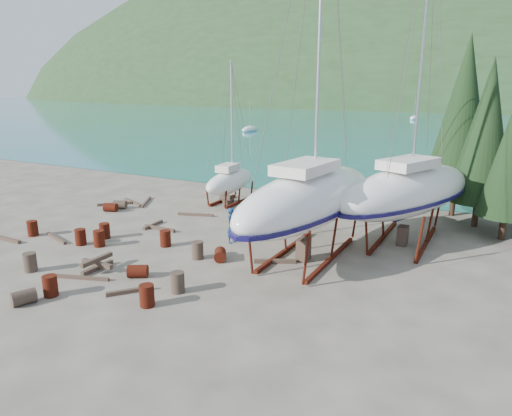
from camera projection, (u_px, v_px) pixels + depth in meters
The scene contains 47 objects.
ground at pixel (192, 253), 23.53m from camera, with size 600.00×600.00×0.00m, color #564F44.
bay_water at pixel (484, 101), 291.49m from camera, with size 700.00×700.00×0.00m, color teal.
far_hill at pixel (485, 101), 295.75m from camera, with size 800.00×360.00×110.00m, color #21361B.
far_house_left at pixel (329, 99), 211.95m from camera, with size 6.60×5.60×5.60m.
far_house_center at pixel (419, 100), 193.59m from camera, with size 6.60×5.60×5.60m.
cypress_near_right at pixel (486, 131), 26.51m from camera, with size 3.60×3.60×10.00m.
cypress_back_left at pixel (463, 114), 28.68m from camera, with size 4.14×4.14×11.50m.
moored_boat_left at pixel (250, 129), 88.24m from camera, with size 2.00×5.00×6.05m.
moored_boat_mid at pixel (484, 130), 86.89m from camera, with size 2.00×5.00×6.05m.
moored_boat_far at pixel (414, 118), 120.67m from camera, with size 2.00×5.00×6.05m.
large_sailboat_near at pixel (309, 198), 22.24m from camera, with size 4.78×12.28×18.85m.
large_sailboat_far at pixel (408, 190), 24.44m from camera, with size 7.14×11.69×17.83m.
small_sailboat_shore at pixel (230, 181), 33.27m from camera, with size 2.39×6.39×10.04m.
worker at pixel (232, 225), 24.82m from camera, with size 0.71×0.47×1.96m, color navy.
drum_0 at pixel (33, 228), 26.10m from camera, with size 0.58×0.58×0.88m, color #612010.
drum_1 at pixel (24, 297), 17.88m from camera, with size 0.58×0.58×0.88m, color #2D2823.
drum_2 at pixel (111, 207), 31.24m from camera, with size 0.58×0.58×0.88m, color #612010.
drum_3 at pixel (50, 286), 18.54m from camera, with size 0.58×0.58×0.88m, color #612010.
drum_4 at pixel (262, 195), 34.90m from camera, with size 0.58×0.58×0.88m, color #612010.
drum_5 at pixel (198, 250), 22.60m from camera, with size 0.58×0.58×0.88m, color #2D2823.
drum_6 at pixel (220, 255), 22.40m from camera, with size 0.58×0.58×0.88m, color #612010.
drum_7 at pixel (147, 296), 17.67m from camera, with size 0.58×0.58×0.88m, color #612010.
drum_8 at pixel (105, 231), 25.64m from camera, with size 0.58×0.58×0.88m, color #612010.
drum_9 at pixel (226, 199), 33.71m from camera, with size 0.58×0.58×0.88m, color #2D2823.
drum_10 at pixel (99, 238), 24.35m from camera, with size 0.58×0.58×0.88m, color #612010.
drum_11 at pixel (304, 215), 29.33m from camera, with size 0.58×0.58×0.88m, color #2D2823.
drum_12 at pixel (138, 271), 20.40m from camera, with size 0.58×0.58×0.88m, color #612010.
drum_13 at pixel (81, 237), 24.60m from camera, with size 0.58×0.58×0.88m, color #612010.
drum_14 at pixel (165, 238), 24.37m from camera, with size 0.58×0.58×0.88m, color #612010.
drum_15 at pixel (120, 205), 32.01m from camera, with size 0.58×0.58×0.88m, color #2D2823.
drum_16 at pixel (30, 262), 21.04m from camera, with size 0.58×0.58×0.88m, color #2D2823.
drum_17 at pixel (178, 282), 18.88m from camera, with size 0.58×0.58×0.88m, color #2D2823.
timber_0 at pixel (253, 196), 35.39m from camera, with size 0.14×2.76×0.14m, color brown.
timber_1 at pixel (275, 261), 22.09m from camera, with size 0.19×2.03×0.19m, color brown.
timber_2 at pixel (115, 204), 33.00m from camera, with size 0.19×2.39×0.19m, color brown.
timber_3 at pixel (80, 278), 20.26m from camera, with size 0.15×2.73×0.15m, color brown.
timber_4 at pixel (153, 225), 28.00m from camera, with size 0.17×1.84×0.17m, color brown.
timber_6 at pixel (311, 216), 29.97m from camera, with size 0.19×1.90×0.19m, color brown.
timber_7 at pixel (129, 291), 18.88m from camera, with size 0.17×1.88×0.17m, color brown.
timber_8 at pixel (160, 228), 27.23m from camera, with size 0.19×2.20×0.19m, color brown.
timber_10 at pixel (196, 215), 30.24m from camera, with size 0.16×2.46×0.16m, color brown.
timber_12 at pixel (56, 238), 25.52m from camera, with size 0.17×2.40×0.17m, color brown.
timber_14 at pixel (6, 239), 25.37m from camera, with size 0.18×2.41×0.18m, color brown.
timber_15 at pixel (146, 202), 33.58m from camera, with size 0.15×2.99×0.15m, color brown.
timber_17 at pixel (133, 202), 33.51m from camera, with size 0.16×2.69×0.16m, color brown.
timber_pile_fore at pixel (97, 264), 21.24m from camera, with size 1.80×1.80×0.60m.
timber_pile_aft at pixel (277, 223), 27.57m from camera, with size 1.80×1.80×0.60m.
Camera 1 is at (13.42, -17.93, 8.25)m, focal length 32.00 mm.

